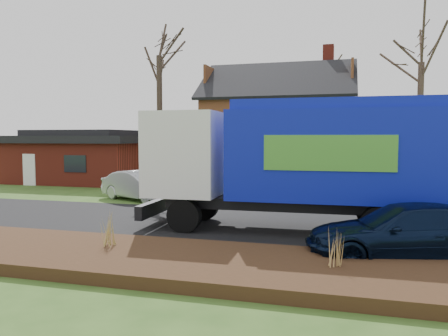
# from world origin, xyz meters

# --- Properties ---
(ground) EXTENTS (120.00, 120.00, 0.00)m
(ground) POSITION_xyz_m (0.00, 0.00, 0.00)
(ground) COLOR #30511B
(ground) RESTS_ON ground
(road) EXTENTS (80.00, 7.00, 0.02)m
(road) POSITION_xyz_m (0.00, 0.00, 0.01)
(road) COLOR black
(road) RESTS_ON ground
(mulch_verge) EXTENTS (80.00, 3.50, 0.30)m
(mulch_verge) POSITION_xyz_m (0.00, -5.30, 0.15)
(mulch_verge) COLOR black
(mulch_verge) RESTS_ON ground
(main_house) EXTENTS (12.95, 8.95, 9.26)m
(main_house) POSITION_xyz_m (1.49, 13.91, 4.03)
(main_house) COLOR beige
(main_house) RESTS_ON ground
(ranch_house) EXTENTS (9.80, 8.20, 3.70)m
(ranch_house) POSITION_xyz_m (-12.00, 13.00, 1.81)
(ranch_house) COLOR maroon
(ranch_house) RESTS_ON ground
(garbage_truck) EXTENTS (10.32, 2.99, 4.40)m
(garbage_truck) POSITION_xyz_m (4.73, -0.32, 2.53)
(garbage_truck) COLOR black
(garbage_truck) RESTS_ON ground
(silver_sedan) EXTENTS (4.78, 3.30, 1.49)m
(silver_sedan) POSITION_xyz_m (-3.85, 4.99, 0.75)
(silver_sedan) COLOR #9DA0A4
(silver_sedan) RESTS_ON ground
(navy_wagon) EXTENTS (5.41, 3.17, 1.47)m
(navy_wagon) POSITION_xyz_m (7.69, -3.20, 0.74)
(navy_wagon) COLOR black
(navy_wagon) RESTS_ON ground
(tree_front_west) EXTENTS (3.76, 3.76, 11.17)m
(tree_front_west) POSITION_xyz_m (-4.57, 9.17, 9.20)
(tree_front_west) COLOR #382B21
(tree_front_west) RESTS_ON ground
(tree_front_east) EXTENTS (3.78, 3.78, 10.49)m
(tree_front_east) POSITION_xyz_m (10.16, 11.38, 8.53)
(tree_front_east) COLOR #46352A
(tree_front_east) RESTS_ON ground
(tree_back) EXTENTS (3.36, 3.36, 10.64)m
(tree_back) POSITION_xyz_m (4.15, 22.65, 8.87)
(tree_back) COLOR #403326
(tree_back) RESTS_ON ground
(grass_clump_mid) EXTENTS (0.32, 0.27, 0.90)m
(grass_clump_mid) POSITION_xyz_m (0.12, -4.86, 0.75)
(grass_clump_mid) COLOR tan
(grass_clump_mid) RESTS_ON mulch_verge
(grass_clump_east) EXTENTS (0.34, 0.28, 0.85)m
(grass_clump_east) POSITION_xyz_m (6.00, -5.24, 0.73)
(grass_clump_east) COLOR tan
(grass_clump_east) RESTS_ON mulch_verge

